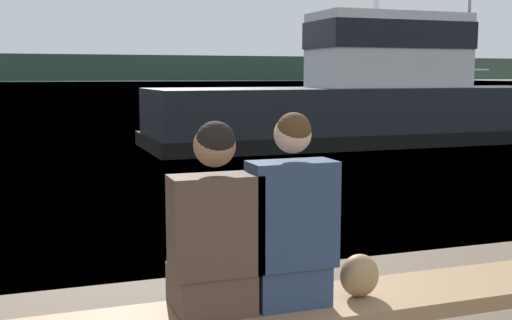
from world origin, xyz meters
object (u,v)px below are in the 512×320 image
(person_left, at_px, (214,234))
(moored_sailboat, at_px, (470,103))
(shopping_bag, at_px, (359,275))
(tugboat_red, at_px, (373,102))
(bench_main, at_px, (344,310))
(person_right, at_px, (289,226))

(person_left, relative_size, moored_sailboat, 0.13)
(shopping_bag, bearing_deg, tugboat_red, 60.07)
(bench_main, bearing_deg, person_right, 177.84)
(person_left, height_order, person_right, person_right)
(bench_main, height_order, person_right, person_right)
(person_right, distance_m, tugboat_red, 12.54)
(person_left, distance_m, person_right, 0.41)
(bench_main, distance_m, moored_sailboat, 23.95)
(person_left, bearing_deg, tugboat_red, 56.85)
(shopping_bag, height_order, tugboat_red, tugboat_red)
(person_right, relative_size, moored_sailboat, 0.13)
(bench_main, height_order, shopping_bag, shopping_bag)
(person_right, distance_m, shopping_bag, 0.50)
(bench_main, distance_m, shopping_bag, 0.21)
(shopping_bag, distance_m, moored_sailboat, 23.91)
(moored_sailboat, bearing_deg, bench_main, 118.91)
(bench_main, bearing_deg, tugboat_red, 59.71)
(tugboat_red, bearing_deg, person_right, 148.04)
(bench_main, xyz_separation_m, shopping_bag, (0.08, -0.01, 0.19))
(bench_main, relative_size, shopping_bag, 32.78)
(tugboat_red, bearing_deg, shopping_bag, 149.69)
(bench_main, relative_size, tugboat_red, 0.72)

